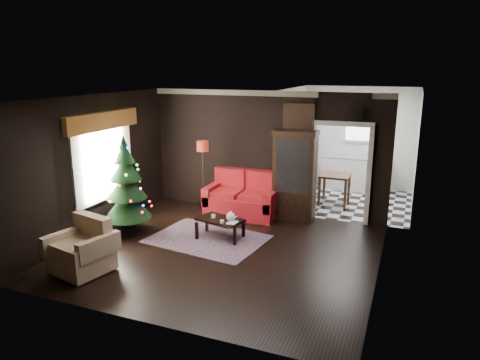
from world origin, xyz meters
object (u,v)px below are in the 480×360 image
at_px(loveseat, 242,194).
at_px(teapot, 231,217).
at_px(coffee_table, 220,228).
at_px(floor_lamp, 203,178).
at_px(wall_clock, 356,113).
at_px(christmas_tree, 126,183).
at_px(armchair, 81,246).
at_px(curio_cabinet, 295,177).
at_px(kitchen_table, 334,189).

distance_m(loveseat, teapot, 1.56).
height_order(loveseat, coffee_table, loveseat).
height_order(floor_lamp, wall_clock, wall_clock).
distance_m(coffee_table, wall_clock, 3.64).
distance_m(christmas_tree, coffee_table, 2.09).
relative_size(loveseat, floor_lamp, 0.99).
relative_size(armchair, coffee_table, 0.99).
bearing_deg(floor_lamp, wall_clock, 9.46).
height_order(curio_cabinet, coffee_table, curio_cabinet).
distance_m(christmas_tree, kitchen_table, 5.05).
distance_m(coffee_table, teapot, 0.39).
distance_m(curio_cabinet, kitchen_table, 1.67).
distance_m(armchair, wall_clock, 5.85).
relative_size(coffee_table, kitchen_table, 1.18).
bearing_deg(armchair, loveseat, 81.89).
height_order(christmas_tree, armchair, christmas_tree).
xyz_separation_m(loveseat, armchair, (-1.41, -3.65, -0.04)).
distance_m(loveseat, armchair, 3.92).
relative_size(coffee_table, wall_clock, 2.75).
bearing_deg(curio_cabinet, wall_clock, 8.53).
relative_size(christmas_tree, coffee_table, 2.09).
xyz_separation_m(curio_cabinet, coffee_table, (-1.05, -1.69, -0.74)).
xyz_separation_m(christmas_tree, wall_clock, (4.12, 2.27, 1.33)).
xyz_separation_m(coffee_table, wall_clock, (2.25, 1.87, 2.17)).
relative_size(loveseat, coffee_table, 1.93).
bearing_deg(teapot, wall_clock, 43.78).
relative_size(loveseat, armchair, 1.95).
height_order(loveseat, teapot, loveseat).
relative_size(floor_lamp, christmas_tree, 0.93).
distance_m(armchair, kitchen_table, 6.20).
distance_m(coffee_table, kitchen_table, 3.55).
bearing_deg(floor_lamp, christmas_tree, -116.48).
relative_size(loveseat, curio_cabinet, 0.89).
bearing_deg(floor_lamp, kitchen_table, 33.53).
bearing_deg(coffee_table, floor_lamp, 127.34).
distance_m(floor_lamp, kitchen_table, 3.28).
bearing_deg(loveseat, coffee_table, -85.92).
bearing_deg(teapot, coffee_table, 168.86).
xyz_separation_m(floor_lamp, teapot, (1.26, -1.37, -0.33)).
height_order(coffee_table, kitchen_table, kitchen_table).
relative_size(floor_lamp, teapot, 8.58).
xyz_separation_m(loveseat, wall_clock, (2.35, 0.40, 1.88)).
bearing_deg(christmas_tree, floor_lamp, 63.52).
relative_size(armchair, teapot, 4.35).
distance_m(armchair, teapot, 2.77).
relative_size(curio_cabinet, armchair, 2.18).
bearing_deg(wall_clock, teapot, -136.22).
xyz_separation_m(loveseat, teapot, (0.35, -1.52, 0.00)).
bearing_deg(coffee_table, christmas_tree, -167.87).
distance_m(christmas_tree, wall_clock, 4.88).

